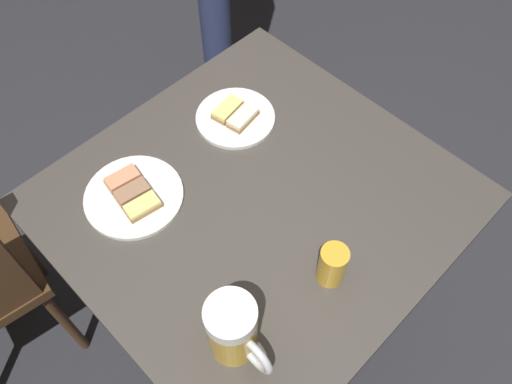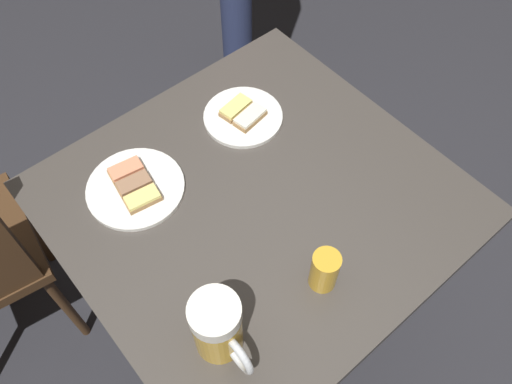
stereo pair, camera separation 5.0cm
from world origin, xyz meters
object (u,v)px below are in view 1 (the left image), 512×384
(beer_mug, at_px, (234,330))
(beer_glass_small, at_px, (332,265))
(plate_near, at_px, (134,195))
(plate_far, at_px, (235,117))

(beer_mug, height_order, beer_glass_small, beer_mug)
(plate_near, relative_size, plate_far, 1.13)
(plate_near, xyz_separation_m, beer_mug, (-0.39, 0.07, 0.07))
(beer_glass_small, bearing_deg, plate_far, -19.53)
(plate_far, distance_m, beer_glass_small, 0.45)
(plate_near, relative_size, beer_glass_small, 2.22)
(beer_glass_small, bearing_deg, beer_mug, 81.88)
(beer_mug, distance_m, beer_glass_small, 0.23)
(plate_near, height_order, beer_mug, beer_mug)
(plate_far, relative_size, beer_mug, 1.21)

